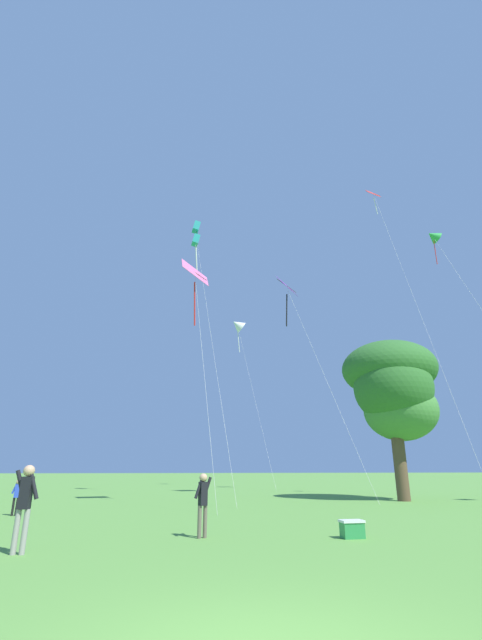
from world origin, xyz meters
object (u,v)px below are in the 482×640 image
kite_pink_low (195,283)px  person_far_back (25,500)px  picnic_cooler (352,529)px  kite_white_distant (238,325)px  kite_green_small (433,236)px  person_foreground_watcher (203,499)px  tree_left_oak (393,386)px  kite_teal_box (196,235)px  person_child_small (17,494)px  kite_purple_streamer (288,296)px  kite_red_high (378,206)px

kite_pink_low → person_far_back: (-4.58, -12.42, -10.79)m
picnic_cooler → kite_white_distant: bearing=84.0°
kite_green_small → person_far_back: bearing=-147.0°
person_foreground_watcher → tree_left_oak: (12.93, 11.86, 5.56)m
person_far_back → picnic_cooler: (7.89, 0.76, -0.85)m
tree_left_oak → kite_white_distant: bearing=104.0°
kite_teal_box → kite_green_small: bearing=-23.1°
kite_white_distant → kite_teal_box: 15.48m
person_child_small → person_far_back: bearing=-74.9°
kite_pink_low → tree_left_oak: (12.41, 0.99, -5.34)m
kite_purple_streamer → kite_white_distant: bearing=92.2°
kite_teal_box → person_far_back: bearing=-103.8°
kite_purple_streamer → person_far_back: 25.88m
kite_green_small → tree_left_oak: bearing=-169.5°
kite_purple_streamer → person_foreground_watcher: 23.13m
kite_red_high → person_foreground_watcher: kite_red_high is taller
person_foreground_watcher → picnic_cooler: size_ratio=2.65×
person_far_back → tree_left_oak: tree_left_oak is taller
kite_pink_low → person_far_back: 17.08m
kite_teal_box → picnic_cooler: kite_teal_box is taller
person_child_small → picnic_cooler: person_child_small is taller
kite_white_distant → person_child_small: size_ratio=13.78×
kite_pink_low → person_foreground_watcher: bearing=-92.8°
kite_teal_box → person_far_back: 29.31m
kite_teal_box → person_child_small: kite_teal_box is taller
kite_pink_low → kite_white_distant: kite_white_distant is taller
person_foreground_watcher → person_far_back: bearing=-159.0°
person_far_back → tree_left_oak: bearing=38.3°
kite_purple_streamer → person_far_back: bearing=-123.0°
kite_red_high → kite_green_small: 7.29m
kite_purple_streamer → person_far_back: kite_purple_streamer is taller
kite_green_small → picnic_cooler: size_ratio=31.02×
kite_pink_low → kite_teal_box: bearing=85.5°
kite_teal_box → picnic_cooler: bearing=-82.9°
kite_pink_low → kite_teal_box: kite_teal_box is taller
kite_purple_streamer → picnic_cooler: (-4.29, -17.97, -13.94)m
kite_red_high → kite_white_distant: size_ratio=1.42×
kite_pink_low → person_child_small: kite_pink_low is taller
kite_white_distant → person_far_back: (-11.53, -35.42, -16.06)m
kite_green_small → kite_pink_low: bearing=-173.7°
kite_green_small → person_foreground_watcher: bearing=-144.7°
person_far_back → tree_left_oak: (16.99, 13.42, 5.44)m
tree_left_oak → kite_teal_box: bearing=145.1°
person_child_small → kite_green_small: bearing=13.0°
person_far_back → tree_left_oak: size_ratio=0.19×
person_foreground_watcher → tree_left_oak: size_ratio=0.17×
person_foreground_watcher → person_far_back: size_ratio=0.89×
person_child_small → picnic_cooler: (10.25, -7.96, -0.57)m
picnic_cooler → person_child_small: bearing=142.1°
picnic_cooler → kite_green_small: bearing=43.6°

